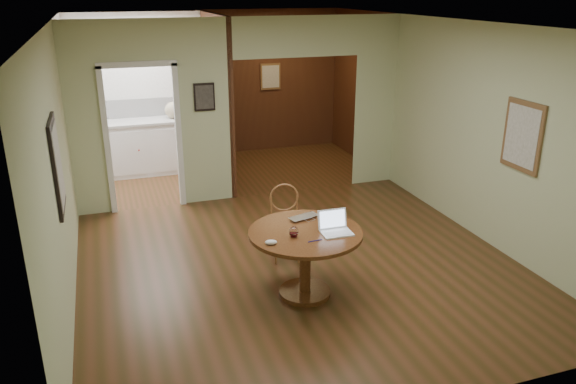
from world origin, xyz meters
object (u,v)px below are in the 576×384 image
object	(u,v)px
dining_table	(305,248)
open_laptop	(335,226)
chair	(285,218)
closed_laptop	(306,219)

from	to	relation	value
dining_table	open_laptop	bearing A→B (deg)	-20.40
chair	closed_laptop	xyz separation A→B (m)	(0.03, -0.65, 0.25)
dining_table	open_laptop	world-z (taller)	open_laptop
chair	open_laptop	bearing A→B (deg)	-68.20
dining_table	chair	xyz separation A→B (m)	(0.08, 0.93, -0.04)
chair	open_laptop	distance (m)	1.09
dining_table	closed_laptop	xyz separation A→B (m)	(0.11, 0.27, 0.20)
dining_table	chair	distance (m)	0.93
dining_table	open_laptop	xyz separation A→B (m)	(0.28, -0.10, 0.25)
closed_laptop	dining_table	bearing A→B (deg)	-128.45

